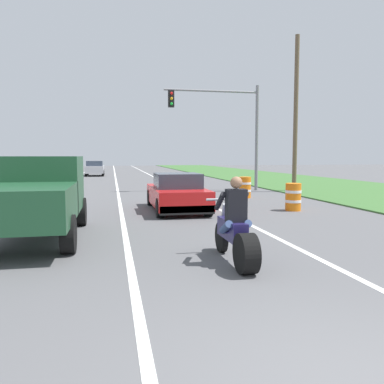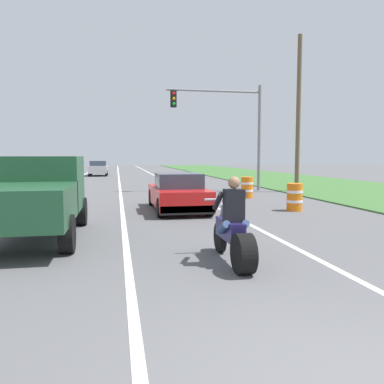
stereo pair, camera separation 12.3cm
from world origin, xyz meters
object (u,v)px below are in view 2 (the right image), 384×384
object	(u,v)px
sports_car_red	(178,193)
pickup_truck_left_lane_dark_green	(37,193)
construction_barrel_nearest	(295,197)
construction_barrel_mid	(247,187)
motorcycle_with_rider	(234,233)
distant_car_far_ahead	(98,168)
traffic_light_mast_near	(230,119)

from	to	relation	value
sports_car_red	pickup_truck_left_lane_dark_green	world-z (taller)	pickup_truck_left_lane_dark_green
pickup_truck_left_lane_dark_green	construction_barrel_nearest	distance (m)	8.92
sports_car_red	pickup_truck_left_lane_dark_green	bearing A→B (deg)	-133.87
pickup_truck_left_lane_dark_green	construction_barrel_mid	xyz separation A→B (m)	(7.95, 7.93, -0.60)
sports_car_red	construction_barrel_mid	world-z (taller)	sports_car_red
motorcycle_with_rider	sports_car_red	size ratio (longest dim) A/B	0.51
construction_barrel_nearest	distant_car_far_ahead	world-z (taller)	distant_car_far_ahead
traffic_light_mast_near	distant_car_far_ahead	size ratio (longest dim) A/B	1.50
construction_barrel_mid	distant_car_far_ahead	bearing A→B (deg)	108.95
distant_car_far_ahead	motorcycle_with_rider	bearing A→B (deg)	-83.45
motorcycle_with_rider	construction_barrel_nearest	size ratio (longest dim) A/B	2.21
sports_car_red	construction_barrel_mid	xyz separation A→B (m)	(3.88, 3.70, -0.13)
motorcycle_with_rider	construction_barrel_mid	distance (m)	11.69
sports_car_red	distant_car_far_ahead	xyz separation A→B (m)	(-4.00, 26.65, 0.14)
traffic_light_mast_near	distant_car_far_ahead	distance (m)	20.99
motorcycle_with_rider	distant_car_far_ahead	distance (m)	34.17
pickup_truck_left_lane_dark_green	traffic_light_mast_near	distance (m)	14.73
pickup_truck_left_lane_dark_green	construction_barrel_nearest	world-z (taller)	pickup_truck_left_lane_dark_green
traffic_light_mast_near	motorcycle_with_rider	bearing A→B (deg)	-106.01
motorcycle_with_rider	sports_car_red	distance (m)	7.30
construction_barrel_nearest	construction_barrel_mid	xyz separation A→B (m)	(-0.28, 4.54, 0.00)
construction_barrel_nearest	construction_barrel_mid	size ratio (longest dim) A/B	1.00
traffic_light_mast_near	distant_car_far_ahead	world-z (taller)	traffic_light_mast_near
sports_car_red	motorcycle_with_rider	bearing A→B (deg)	-90.80
construction_barrel_nearest	distant_car_far_ahead	bearing A→B (deg)	106.52
pickup_truck_left_lane_dark_green	distant_car_far_ahead	bearing A→B (deg)	89.87
construction_barrel_nearest	construction_barrel_mid	world-z (taller)	same
sports_car_red	construction_barrel_nearest	xyz separation A→B (m)	(4.15, -0.84, -0.13)
pickup_truck_left_lane_dark_green	traffic_light_mast_near	size ratio (longest dim) A/B	0.80
construction_barrel_nearest	motorcycle_with_rider	bearing A→B (deg)	-123.40
pickup_truck_left_lane_dark_green	traffic_light_mast_near	bearing A→B (deg)	55.14
pickup_truck_left_lane_dark_green	distant_car_far_ahead	size ratio (longest dim) A/B	1.20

